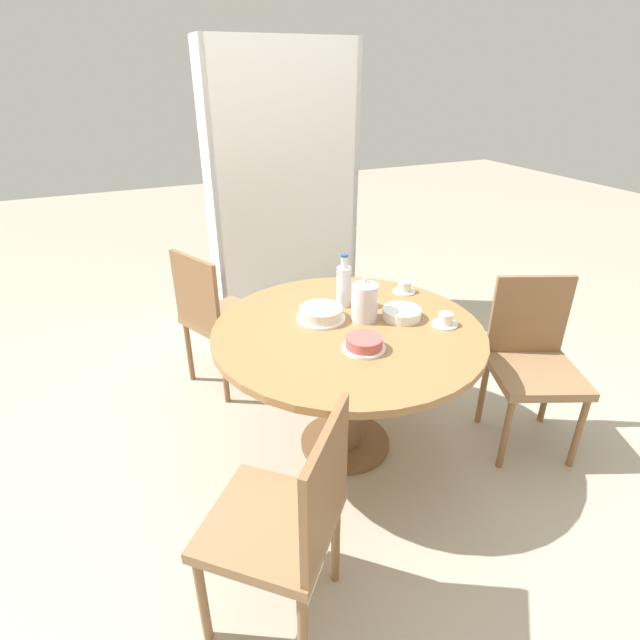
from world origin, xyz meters
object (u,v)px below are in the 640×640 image
Objects in this scene: water_bottle at (344,285)px; coffee_pot at (365,301)px; chair_c at (218,315)px; cake_second at (364,344)px; cup_a at (404,288)px; bookshelf at (283,195)px; cake_main at (321,314)px; chair_b at (533,360)px; chair_a at (287,520)px; cup_b at (445,320)px.

coffee_pot is at bearing -83.76° from water_bottle.
chair_c is 4.63× the size of cake_second.
chair_c reaches higher than cup_a.
bookshelf is 1.52m from cake_main.
cake_second is at bearing 177.80° from chair_c.
cake_main is (-0.17, -0.10, -0.08)m from water_bottle.
chair_b reaches higher than cup_a.
coffee_pot is (0.55, -0.80, 0.33)m from chair_c.
water_bottle is 0.39m from cup_a.
chair_b is at bearing -53.56° from cup_a.
chair_b is 0.76m from cup_a.
coffee_pot is 0.19m from water_bottle.
chair_a is 0.44× the size of bookshelf.
water_bottle is at bearing -177.72° from cup_a.
bookshelf reaches higher than chair_a.
chair_b and chair_c have the same top height.
chair_a is 7.12× the size of cup_a.
chair_b is 7.12× the size of cup_b.
chair_b is 1.11m from cake_main.
bookshelf is 1.79m from cup_b.
water_bottle reaches higher than cake_main.
chair_b is at bearing -25.08° from cake_main.
chair_c is at bearing 116.84° from cake_main.
chair_a is at bearing 69.39° from bookshelf.
water_bottle is at bearing 74.66° from cake_second.
water_bottle is (-0.81, 0.56, 0.34)m from chair_b.
chair_c is (0.16, 1.59, 0.00)m from chair_a.
water_bottle is (-0.02, 0.19, 0.01)m from coffee_pot.
water_bottle is 0.53m from cup_b.
chair_a reaches higher than cake_second.
cup_a is at bearing 29.03° from coffee_pot.
chair_c is 1.36m from cup_b.
chair_a is 3.99× the size of coffee_pot.
cup_a is (0.56, 0.12, -0.01)m from cake_main.
chair_b reaches higher than cup_b.
cake_second is 0.68m from cup_a.
bookshelf reaches higher than cup_b.
cup_a is (0.38, 0.02, -0.09)m from water_bottle.
coffee_pot is at bearing -179.24° from chair_a.
coffee_pot is 1.78× the size of cup_a.
chair_b is 1.78m from chair_c.
cup_b is (1.04, 0.58, 0.25)m from chair_a.
cup_b is at bearing -175.65° from chair_b.
bookshelf is 1.57m from coffee_pot.
water_bottle is at bearing 30.12° from cake_main.
cake_second is 1.54× the size of cup_b.
cake_main is 0.57m from cup_a.
chair_b is at bearing -34.71° from water_bottle.
cake_main is at bearing 149.84° from cup_b.
chair_b is 0.93m from coffee_pot.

